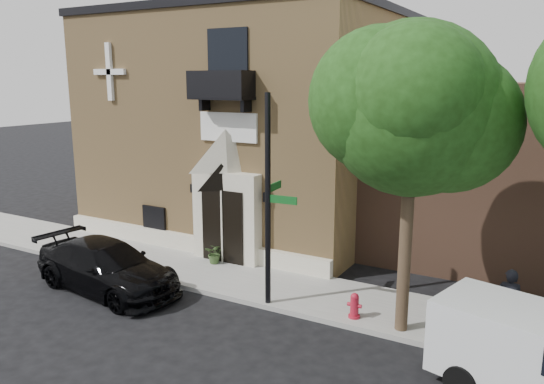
# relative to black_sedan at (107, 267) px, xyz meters

# --- Properties ---
(ground) EXTENTS (120.00, 120.00, 0.00)m
(ground) POSITION_rel_black_sedan_xyz_m (2.90, 1.16, -0.77)
(ground) COLOR black
(ground) RESTS_ON ground
(sidewalk) EXTENTS (42.00, 3.00, 0.15)m
(sidewalk) POSITION_rel_black_sedan_xyz_m (3.90, 2.66, -0.70)
(sidewalk) COLOR gray
(sidewalk) RESTS_ON ground
(church) EXTENTS (12.20, 11.01, 9.30)m
(church) POSITION_rel_black_sedan_xyz_m (-0.09, 9.11, 3.86)
(church) COLOR tan
(church) RESTS_ON ground
(street_tree_left) EXTENTS (4.97, 4.38, 7.77)m
(street_tree_left) POSITION_rel_black_sedan_xyz_m (8.92, 1.51, 5.09)
(street_tree_left) COLOR #38281C
(street_tree_left) RESTS_ON sidewalk
(black_sedan) EXTENTS (5.55, 2.78, 1.55)m
(black_sedan) POSITION_rel_black_sedan_xyz_m (0.00, 0.00, 0.00)
(black_sedan) COLOR black
(black_sedan) RESTS_ON ground
(street_sign) EXTENTS (0.97, 0.96, 6.03)m
(street_sign) POSITION_rel_black_sedan_xyz_m (5.07, 1.38, 2.41)
(street_sign) COLOR black
(street_sign) RESTS_ON sidewalk
(fire_hydrant) EXTENTS (0.40, 0.32, 0.71)m
(fire_hydrant) POSITION_rel_black_sedan_xyz_m (7.60, 1.65, -0.28)
(fire_hydrant) COLOR maroon
(fire_hydrant) RESTS_ON sidewalk
(dumpster) EXTENTS (1.72, 0.99, 1.11)m
(dumpster) POSITION_rel_black_sedan_xyz_m (11.76, 1.95, -0.06)
(dumpster) COLOR #0E3519
(dumpster) RESTS_ON sidewalk
(planter) EXTENTS (0.75, 0.68, 0.73)m
(planter) POSITION_rel_black_sedan_xyz_m (1.75, 3.35, -0.26)
(planter) COLOR #3E5A2B
(planter) RESTS_ON sidewalk
(pedestrian_near) EXTENTS (0.65, 0.44, 1.76)m
(pedestrian_near) POSITION_rel_black_sedan_xyz_m (11.32, 2.61, 0.26)
(pedestrian_near) COLOR black
(pedestrian_near) RESTS_ON sidewalk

